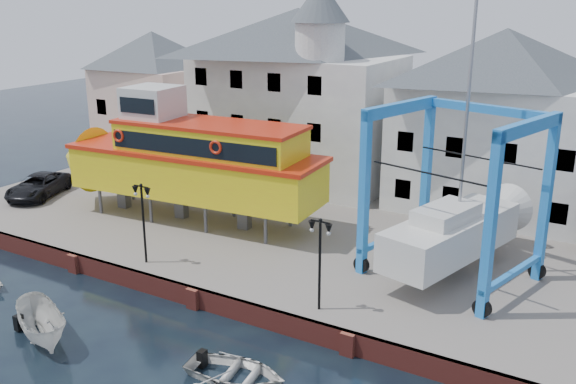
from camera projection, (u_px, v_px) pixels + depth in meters
The scene contains 13 objects.
ground at pixel (194, 308), 30.17m from camera, with size 140.00×140.00×0.00m, color black.
hardstanding at pixel (307, 228), 39.06m from camera, with size 44.00×22.00×1.00m, color slate.
quay_wall at pixel (195, 297), 30.11m from camera, with size 44.00×0.47×1.00m.
building_pink at pixel (155, 97), 51.88m from camera, with size 8.00×7.00×10.30m.
building_white_main at pixel (298, 94), 45.47m from camera, with size 14.00×8.30×14.00m.
building_white_right at pixel (499, 122), 39.45m from camera, with size 12.00×8.00×11.20m.
lamp_post_left at pixel (142, 203), 31.86m from camera, with size 1.12×0.32×4.20m.
lamp_post_right at pixel (320, 241), 27.00m from camera, with size 1.12×0.32×4.20m.
tour_boat at pixel (179, 158), 38.26m from camera, with size 18.44×5.71×7.91m.
travel_lift at pixel (462, 221), 31.14m from camera, with size 8.43×10.66×15.61m.
van at pixel (38, 186), 43.20m from camera, with size 2.47×5.35×1.49m, color black.
motorboat_a at pixel (45, 340), 27.36m from camera, with size 1.68×4.46×1.72m, color silver.
motorboat_b at pixel (236, 379), 24.60m from camera, with size 2.89×4.05×0.84m, color silver.
Camera 1 is at (17.64, -21.15, 14.18)m, focal length 40.00 mm.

